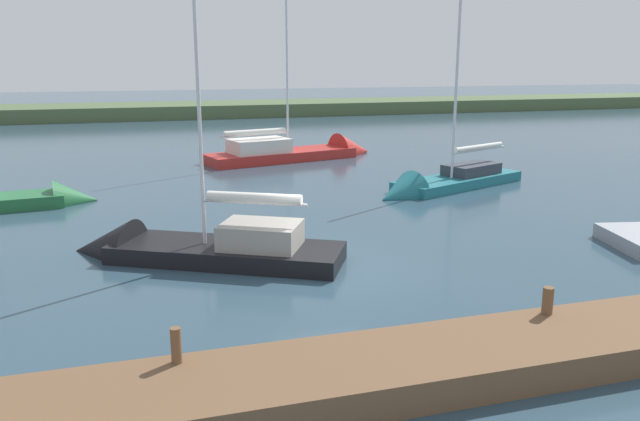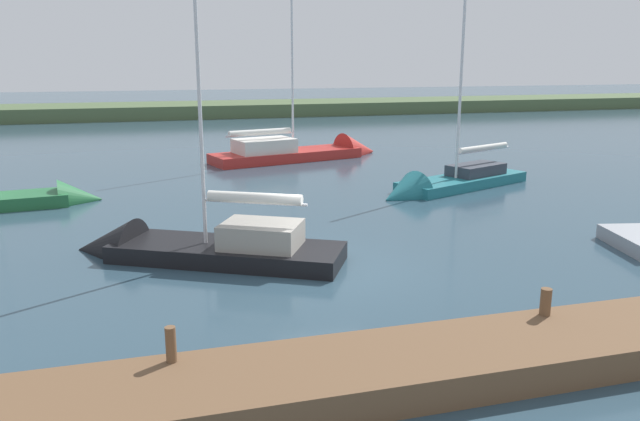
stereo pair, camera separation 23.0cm
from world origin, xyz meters
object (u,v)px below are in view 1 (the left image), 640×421
object	(u,v)px
mooring_post_near	(176,345)
sailboat_mid_channel	(439,187)
sailboat_far_right	(304,154)
mooring_post_far	(548,301)
sailboat_far_left	(187,254)

from	to	relation	value
mooring_post_near	sailboat_mid_channel	size ratio (longest dim) A/B	0.07
sailboat_far_right	sailboat_mid_channel	bearing A→B (deg)	-86.85
mooring_post_far	sailboat_far_right	size ratio (longest dim) A/B	0.04
mooring_post_far	sailboat_far_right	bearing A→B (deg)	-93.86
mooring_post_near	mooring_post_far	world-z (taller)	mooring_post_near
sailboat_far_left	sailboat_mid_channel	world-z (taller)	sailboat_far_left
sailboat_far_left	sailboat_mid_channel	distance (m)	12.63
sailboat_mid_channel	sailboat_far_right	bearing A→B (deg)	-94.72
sailboat_far_left	sailboat_mid_channel	bearing A→B (deg)	-121.23
mooring_post_near	sailboat_far_right	distance (m)	24.95
mooring_post_far	sailboat_mid_channel	xyz separation A→B (m)	(-4.73, -13.59, -0.69)
sailboat_far_right	mooring_post_far	bearing A→B (deg)	-108.40
sailboat_mid_channel	sailboat_far_right	distance (m)	10.35
sailboat_mid_channel	sailboat_far_left	bearing A→B (deg)	7.99
mooring_post_far	sailboat_far_right	distance (m)	23.51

